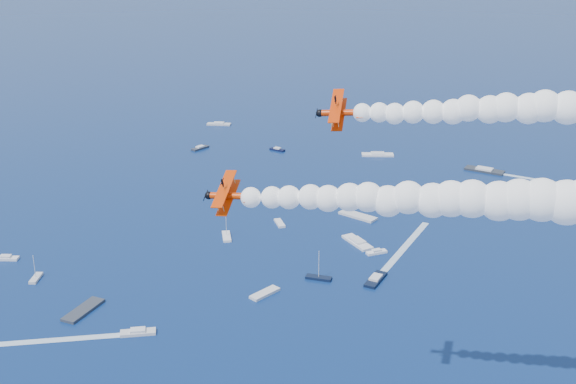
% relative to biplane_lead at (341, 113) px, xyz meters
% --- Properties ---
extents(biplane_lead, '(8.81, 10.58, 8.19)m').
position_rel_biplane_lead_xyz_m(biplane_lead, '(0.00, 0.00, 0.00)').
color(biplane_lead, red).
extents(biplane_trail, '(7.95, 9.64, 7.46)m').
position_rel_biplane_lead_xyz_m(biplane_trail, '(-8.72, -19.38, -7.67)').
color(biplane_trail, '#E33804').
extents(smoke_trail_lead, '(62.36, 29.65, 11.17)m').
position_rel_biplane_lead_xyz_m(smoke_trail_lead, '(29.66, 6.21, 2.31)').
color(smoke_trail_lead, white).
extents(smoke_trail_trail, '(62.07, 23.80, 11.17)m').
position_rel_biplane_lead_xyz_m(smoke_trail_trail, '(21.23, -14.80, -5.36)').
color(smoke_trail_trail, white).
extents(spectator_boats, '(235.34, 182.17, 0.70)m').
position_rel_biplane_lead_xyz_m(spectator_boats, '(-9.57, 96.04, -60.27)').
color(spectator_boats, silver).
rests_on(spectator_boats, ground).
extents(boat_wakes, '(134.86, 167.29, 0.04)m').
position_rel_biplane_lead_xyz_m(boat_wakes, '(-18.17, 84.13, -60.59)').
color(boat_wakes, white).
rests_on(boat_wakes, ground).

